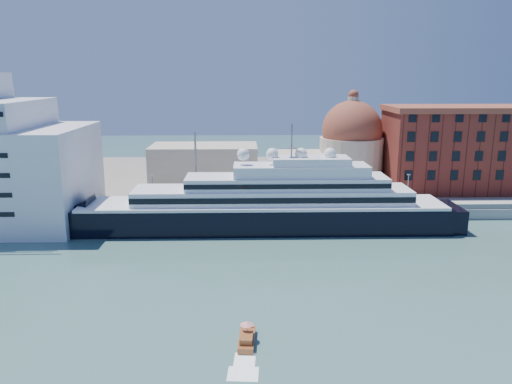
{
  "coord_description": "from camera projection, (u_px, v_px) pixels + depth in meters",
  "views": [
    {
      "loc": [
        -8.61,
        -82.88,
        33.41
      ],
      "look_at": [
        -6.19,
        18.0,
        9.66
      ],
      "focal_mm": 35.0,
      "sensor_mm": 36.0,
      "label": 1
    }
  ],
  "objects": [
    {
      "name": "warehouse",
      "position": [
        464.0,
        148.0,
        137.17
      ],
      "size": [
        43.0,
        19.0,
        23.25
      ],
      "color": "maroon",
      "rests_on": "land"
    },
    {
      "name": "service_barge",
      "position": [
        73.0,
        228.0,
        109.27
      ],
      "size": [
        12.34,
        4.41,
        2.75
      ],
      "rotation": [
        0.0,
        0.0,
        0.03
      ],
      "color": "white",
      "rests_on": "ground"
    },
    {
      "name": "superyacht",
      "position": [
        251.0,
        209.0,
        109.64
      ],
      "size": [
        91.26,
        12.65,
        27.28
      ],
      "color": "black",
      "rests_on": "ground"
    },
    {
      "name": "land",
      "position": [
        271.0,
        178.0,
        161.27
      ],
      "size": [
        260.0,
        72.0,
        2.0
      ],
      "primitive_type": "cube",
      "color": "slate",
      "rests_on": "ground"
    },
    {
      "name": "lamp_posts",
      "position": [
        227.0,
        178.0,
        117.36
      ],
      "size": [
        120.8,
        2.4,
        18.0
      ],
      "color": "slate",
      "rests_on": "quay"
    },
    {
      "name": "church",
      "position": [
        297.0,
        156.0,
        142.33
      ],
      "size": [
        66.0,
        18.0,
        25.5
      ],
      "color": "beige",
      "rests_on": "land"
    },
    {
      "name": "quay_fence",
      "position": [
        281.0,
        208.0,
        116.51
      ],
      "size": [
        180.0,
        0.1,
        1.2
      ],
      "primitive_type": "cube",
      "color": "slate",
      "rests_on": "quay"
    },
    {
      "name": "quay",
      "position": [
        280.0,
        210.0,
        121.31
      ],
      "size": [
        180.0,
        10.0,
        2.5
      ],
      "primitive_type": "cube",
      "color": "gray",
      "rests_on": "ground"
    },
    {
      "name": "water_taxi",
      "position": [
        247.0,
        339.0,
        63.48
      ],
      "size": [
        2.38,
        6.03,
        2.8
      ],
      "rotation": [
        0.0,
        0.0,
        -0.07
      ],
      "color": "brown",
      "rests_on": "ground"
    },
    {
      "name": "ground",
      "position": [
        293.0,
        268.0,
        88.51
      ],
      "size": [
        400.0,
        400.0,
        0.0
      ],
      "primitive_type": "plane",
      "color": "#375F5F",
      "rests_on": "ground"
    }
  ]
}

